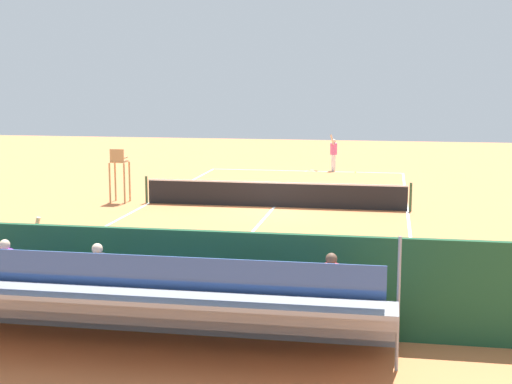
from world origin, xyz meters
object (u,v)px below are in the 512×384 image
(line_judge, at_px, (31,259))
(tennis_racket, at_px, (313,170))
(equipment_bag, at_px, (186,309))
(bleacher_stand, at_px, (150,303))
(umpire_chair, at_px, (119,170))
(tennis_player, at_px, (334,151))
(courtside_bench, at_px, (282,295))
(tennis_ball_near, at_px, (355,172))
(tennis_net, at_px, (274,194))

(line_judge, bearing_deg, tennis_racket, -98.69)
(equipment_bag, relative_size, line_judge, 0.47)
(bleacher_stand, bearing_deg, equipment_bag, -93.93)
(umpire_chair, relative_size, tennis_player, 1.11)
(courtside_bench, height_order, tennis_racket, courtside_bench)
(tennis_racket, bearing_deg, tennis_player, -167.87)
(tennis_racket, relative_size, line_judge, 0.27)
(courtside_bench, height_order, line_judge, line_judge)
(tennis_racket, bearing_deg, line_judge, 81.31)
(umpire_chair, xyz_separation_m, tennis_player, (-7.59, -11.50, -0.30))
(equipment_bag, xyz_separation_m, tennis_racket, (-0.11, -24.63, -0.16))
(equipment_bag, xyz_separation_m, line_judge, (3.60, -0.34, 0.84))
(bleacher_stand, xyz_separation_m, line_judge, (3.47, -2.25, 0.11))
(umpire_chair, distance_m, courtside_bench, 15.69)
(tennis_ball_near, bearing_deg, courtside_bench, 89.12)
(tennis_player, bearing_deg, tennis_net, 83.10)
(umpire_chair, bearing_deg, tennis_player, -123.42)
(tennis_net, distance_m, umpire_chair, 6.25)
(courtside_bench, bearing_deg, tennis_player, -88.11)
(tennis_player, height_order, tennis_racket, tennis_player)
(umpire_chair, relative_size, tennis_ball_near, 32.42)
(tennis_net, xyz_separation_m, bleacher_stand, (-0.07, 15.31, 0.41))
(equipment_bag, distance_m, tennis_player, 24.90)
(tennis_ball_near, bearing_deg, tennis_net, 76.52)
(line_judge, bearing_deg, tennis_player, -101.05)
(tennis_ball_near, bearing_deg, tennis_racket, -12.32)
(equipment_bag, relative_size, tennis_racket, 1.74)
(umpire_chair, bearing_deg, tennis_ball_near, -129.16)
(bleacher_stand, xyz_separation_m, tennis_player, (-1.32, -26.77, 0.11))
(tennis_net, relative_size, line_judge, 5.35)
(line_judge, bearing_deg, umpire_chair, -77.86)
(line_judge, bearing_deg, tennis_net, -104.59)
(tennis_racket, bearing_deg, courtside_bench, 94.41)
(tennis_net, bearing_deg, tennis_racket, -91.61)
(bleacher_stand, height_order, tennis_racket, bleacher_stand)
(umpire_chair, relative_size, courtside_bench, 1.19)
(tennis_ball_near, bearing_deg, umpire_chair, 50.84)
(tennis_net, bearing_deg, equipment_bag, 90.86)
(tennis_net, distance_m, tennis_player, 11.55)
(tennis_net, xyz_separation_m, line_judge, (3.40, 13.06, 0.51))
(tennis_player, xyz_separation_m, tennis_ball_near, (-1.19, 0.72, -0.98))
(line_judge, bearing_deg, bleacher_stand, 146.97)
(equipment_bag, relative_size, tennis_player, 0.47)
(tennis_net, height_order, equipment_bag, tennis_net)
(bleacher_stand, distance_m, courtside_bench, 2.98)
(courtside_bench, bearing_deg, line_judge, -2.16)
(tennis_racket, distance_m, line_judge, 24.59)
(umpire_chair, height_order, line_judge, umpire_chair)
(tennis_racket, height_order, line_judge, line_judge)
(tennis_net, height_order, tennis_player, tennis_player)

